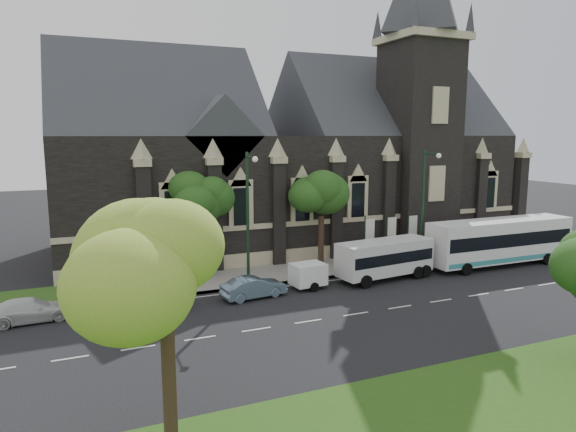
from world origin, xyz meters
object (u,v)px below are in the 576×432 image
tree_park_near (171,257)px  street_lamp_near (425,201)px  tree_walk_right (323,191)px  shuttle_bus (385,257)px  banner_flag_center (390,234)px  street_lamp_mid (249,212)px  sedan (254,287)px  tree_walk_left (208,198)px  box_trailer (308,274)px  banner_flag_left (368,236)px  car_far_white (30,310)px  car_far_red (150,301)px  banner_flag_right (411,232)px  tour_coach (500,241)px

tree_park_near → street_lamp_near: 26.97m
tree_walk_right → shuttle_bus: size_ratio=1.06×
tree_park_near → banner_flag_center: bearing=41.5°
street_lamp_mid → sedan: 4.91m
banner_flag_center → shuttle_bus: bearing=-128.1°
tree_walk_left → shuttle_bus: 13.13m
tree_walk_right → sedan: size_ratio=1.90×
street_lamp_near → box_trailer: size_ratio=2.80×
tree_walk_left → banner_flag_left: bearing=-8.0°
tree_park_near → sedan: bearing=61.9°
banner_flag_center → car_far_white: size_ratio=0.90×
car_far_red → shuttle_bus: bearing=-88.4°
banner_flag_center → box_trailer: (-8.72, -3.48, -1.43)m
banner_flag_right → tour_coach: bearing=-34.3°
car_far_red → tour_coach: bearing=-89.8°
banner_flag_right → box_trailer: (-10.72, -3.48, -1.43)m
car_far_red → tree_walk_right: bearing=-67.7°
banner_flag_left → tour_coach: size_ratio=0.32×
box_trailer → car_far_white: (-16.56, 0.37, -0.31)m
tree_walk_left → banner_flag_center: bearing=-6.9°
banner_flag_left → box_trailer: 7.70m
shuttle_bus → street_lamp_near: bearing=13.6°
tree_walk_right → tree_walk_left: bearing=-179.9°
tree_park_near → street_lamp_mid: (7.77, 15.86, -1.30)m
banner_flag_left → banner_flag_center: 2.00m
street_lamp_mid → tour_coach: (19.87, -1.90, -3.15)m
tour_coach → tree_walk_right: bearing=156.7°
tree_park_near → sedan: (7.37, 13.80, -5.74)m
car_far_white → banner_flag_right: bearing=-88.3°
tree_walk_left → sedan: tree_walk_left is taller
banner_flag_center → tree_park_near: bearing=-138.5°
tree_park_near → banner_flag_left: size_ratio=2.14×
car_far_red → tree_park_near: bearing=175.1°
tree_park_near → tree_walk_right: 24.58m
tree_walk_left → banner_flag_right: tree_walk_left is taller
banner_flag_center → shuttle_bus: (-2.80, -3.58, -0.79)m
tree_walk_right → street_lamp_near: (6.79, -3.62, -0.71)m
box_trailer → car_far_red: bearing=178.4°
banner_flag_left → sedan: bearing=-159.6°
tree_park_near → box_trailer: tree_park_near is taller
tree_walk_left → street_lamp_near: (15.80, -3.61, -0.62)m
tree_walk_right → street_lamp_near: bearing=-28.1°
street_lamp_mid → banner_flag_center: 12.73m
tree_park_near → street_lamp_near: size_ratio=0.95×
tour_coach → car_far_red: bearing=-178.9°
box_trailer → car_far_white: size_ratio=0.72×
banner_flag_center → tree_walk_right: bearing=161.4°
shuttle_bus → banner_flag_left: bearing=70.7°
tree_park_near → banner_flag_left: (18.06, 17.77, -4.03)m
sedan → banner_flag_center: bearing=-80.2°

